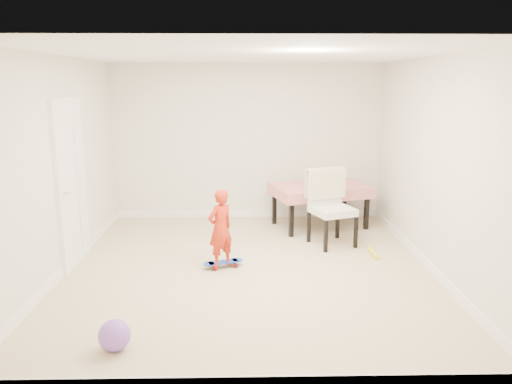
{
  "coord_description": "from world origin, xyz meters",
  "views": [
    {
      "loc": [
        -0.03,
        -5.87,
        2.3
      ],
      "look_at": [
        0.1,
        0.2,
        0.95
      ],
      "focal_mm": 35.0,
      "sensor_mm": 36.0,
      "label": 1
    }
  ],
  "objects_px": {
    "child": "(220,231)",
    "skateboard": "(223,264)",
    "dining_table": "(320,206)",
    "balloon": "(114,335)",
    "dining_chair": "(333,208)"
  },
  "relations": [
    {
      "from": "child",
      "to": "skateboard",
      "type": "bearing_deg",
      "value": -157.01
    },
    {
      "from": "dining_table",
      "to": "skateboard",
      "type": "height_order",
      "value": "dining_table"
    },
    {
      "from": "dining_table",
      "to": "skateboard",
      "type": "xyz_separation_m",
      "value": [
        -1.48,
        -1.8,
        -0.3
      ]
    },
    {
      "from": "balloon",
      "to": "child",
      "type": "bearing_deg",
      "value": 66.56
    },
    {
      "from": "dining_table",
      "to": "child",
      "type": "bearing_deg",
      "value": -145.91
    },
    {
      "from": "dining_table",
      "to": "child",
      "type": "relative_size",
      "value": 1.48
    },
    {
      "from": "dining_table",
      "to": "skateboard",
      "type": "bearing_deg",
      "value": -146.26
    },
    {
      "from": "balloon",
      "to": "dining_chair",
      "type": "bearing_deg",
      "value": 50.0
    },
    {
      "from": "child",
      "to": "balloon",
      "type": "relative_size",
      "value": 3.53
    },
    {
      "from": "balloon",
      "to": "dining_table",
      "type": "bearing_deg",
      "value": 58.26
    },
    {
      "from": "dining_table",
      "to": "dining_chair",
      "type": "bearing_deg",
      "value": -104.29
    },
    {
      "from": "skateboard",
      "to": "child",
      "type": "distance_m",
      "value": 0.46
    },
    {
      "from": "dining_table",
      "to": "balloon",
      "type": "distance_m",
      "value": 4.44
    },
    {
      "from": "skateboard",
      "to": "balloon",
      "type": "bearing_deg",
      "value": -133.77
    },
    {
      "from": "dining_table",
      "to": "balloon",
      "type": "relative_size",
      "value": 5.23
    }
  ]
}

